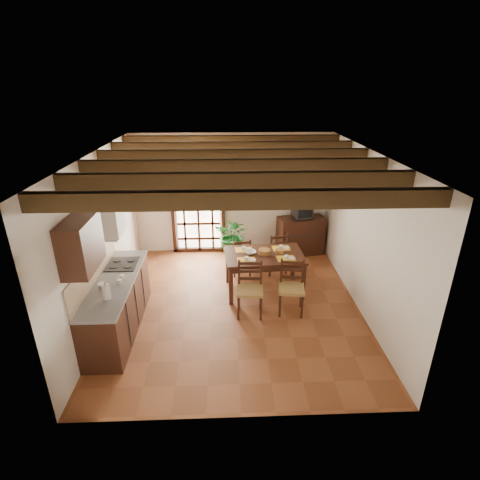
{
  "coord_description": "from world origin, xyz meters",
  "views": [
    {
      "loc": [
        -0.15,
        -5.89,
        3.86
      ],
      "look_at": [
        0.1,
        0.4,
        1.15
      ],
      "focal_mm": 28.0,
      "sensor_mm": 36.0,
      "label": 1
    }
  ],
  "objects_px": {
    "chair_far_right": "(275,260)",
    "crt_tv": "(302,210)",
    "chair_near_right": "(291,297)",
    "sideboard": "(300,236)",
    "dining_table": "(264,259)",
    "kitchen_counter": "(117,304)",
    "pendant_lamp": "(266,187)",
    "potted_plant": "(234,238)",
    "chair_near_left": "(250,299)",
    "chair_far_left": "(241,262)"
  },
  "relations": [
    {
      "from": "dining_table",
      "to": "potted_plant",
      "type": "relative_size",
      "value": 0.68
    },
    {
      "from": "chair_near_right",
      "to": "sideboard",
      "type": "relative_size",
      "value": 0.9
    },
    {
      "from": "potted_plant",
      "to": "pendant_lamp",
      "type": "relative_size",
      "value": 2.66
    },
    {
      "from": "chair_far_left",
      "to": "potted_plant",
      "type": "distance_m",
      "value": 0.73
    },
    {
      "from": "chair_near_right",
      "to": "chair_far_right",
      "type": "bearing_deg",
      "value": 101.67
    },
    {
      "from": "kitchen_counter",
      "to": "dining_table",
      "type": "bearing_deg",
      "value": 23.77
    },
    {
      "from": "kitchen_counter",
      "to": "pendant_lamp",
      "type": "xyz_separation_m",
      "value": [
        2.52,
        1.21,
        1.6
      ]
    },
    {
      "from": "kitchen_counter",
      "to": "potted_plant",
      "type": "relative_size",
      "value": 1.0
    },
    {
      "from": "chair_near_left",
      "to": "sideboard",
      "type": "relative_size",
      "value": 0.92
    },
    {
      "from": "chair_near_left",
      "to": "chair_far_right",
      "type": "xyz_separation_m",
      "value": [
        0.65,
        1.55,
        -0.01
      ]
    },
    {
      "from": "sideboard",
      "to": "crt_tv",
      "type": "bearing_deg",
      "value": -102.32
    },
    {
      "from": "chair_near_left",
      "to": "sideboard",
      "type": "bearing_deg",
      "value": 65.14
    },
    {
      "from": "chair_near_right",
      "to": "sideboard",
      "type": "distance_m",
      "value": 2.53
    },
    {
      "from": "potted_plant",
      "to": "sideboard",
      "type": "bearing_deg",
      "value": 11.65
    },
    {
      "from": "chair_far_right",
      "to": "chair_near_left",
      "type": "bearing_deg",
      "value": 52.07
    },
    {
      "from": "crt_tv",
      "to": "potted_plant",
      "type": "relative_size",
      "value": 0.21
    },
    {
      "from": "chair_near_left",
      "to": "crt_tv",
      "type": "distance_m",
      "value": 2.94
    },
    {
      "from": "chair_far_right",
      "to": "pendant_lamp",
      "type": "distance_m",
      "value": 1.93
    },
    {
      "from": "kitchen_counter",
      "to": "chair_near_right",
      "type": "bearing_deg",
      "value": 7.37
    },
    {
      "from": "chair_near_right",
      "to": "pendant_lamp",
      "type": "relative_size",
      "value": 1.14
    },
    {
      "from": "dining_table",
      "to": "chair_near_left",
      "type": "height_order",
      "value": "chair_near_left"
    },
    {
      "from": "crt_tv",
      "to": "potted_plant",
      "type": "height_order",
      "value": "potted_plant"
    },
    {
      "from": "pendant_lamp",
      "to": "potted_plant",
      "type": "bearing_deg",
      "value": 113.28
    },
    {
      "from": "dining_table",
      "to": "pendant_lamp",
      "type": "relative_size",
      "value": 1.81
    },
    {
      "from": "chair_near_left",
      "to": "chair_far_right",
      "type": "relative_size",
      "value": 1.03
    },
    {
      "from": "chair_near_right",
      "to": "dining_table",
      "type": "bearing_deg",
      "value": 127.9
    },
    {
      "from": "potted_plant",
      "to": "pendant_lamp",
      "type": "xyz_separation_m",
      "value": [
        0.55,
        -1.29,
        1.51
      ]
    },
    {
      "from": "chair_far_left",
      "to": "chair_far_right",
      "type": "distance_m",
      "value": 0.74
    },
    {
      "from": "pendant_lamp",
      "to": "sideboard",
      "type": "bearing_deg",
      "value": 57.25
    },
    {
      "from": "pendant_lamp",
      "to": "kitchen_counter",
      "type": "bearing_deg",
      "value": -154.35
    },
    {
      "from": "sideboard",
      "to": "chair_near_right",
      "type": "bearing_deg",
      "value": -116.6
    },
    {
      "from": "dining_table",
      "to": "crt_tv",
      "type": "bearing_deg",
      "value": 55.39
    },
    {
      "from": "kitchen_counter",
      "to": "chair_far_left",
      "type": "xyz_separation_m",
      "value": [
        2.11,
        1.85,
        -0.21
      ]
    },
    {
      "from": "chair_near_right",
      "to": "potted_plant",
      "type": "relative_size",
      "value": 0.43
    },
    {
      "from": "chair_near_left",
      "to": "potted_plant",
      "type": "distance_m",
      "value": 2.19
    },
    {
      "from": "chair_far_right",
      "to": "pendant_lamp",
      "type": "relative_size",
      "value": 1.13
    },
    {
      "from": "dining_table",
      "to": "chair_near_right",
      "type": "height_order",
      "value": "chair_near_right"
    },
    {
      "from": "kitchen_counter",
      "to": "pendant_lamp",
      "type": "relative_size",
      "value": 2.66
    },
    {
      "from": "sideboard",
      "to": "potted_plant",
      "type": "height_order",
      "value": "potted_plant"
    },
    {
      "from": "crt_tv",
      "to": "pendant_lamp",
      "type": "xyz_separation_m",
      "value": [
        -1.04,
        -1.61,
        0.98
      ]
    },
    {
      "from": "chair_near_left",
      "to": "crt_tv",
      "type": "relative_size",
      "value": 2.05
    },
    {
      "from": "chair_far_right",
      "to": "crt_tv",
      "type": "height_order",
      "value": "crt_tv"
    },
    {
      "from": "chair_far_right",
      "to": "crt_tv",
      "type": "bearing_deg",
      "value": -142.47
    },
    {
      "from": "chair_far_left",
      "to": "potted_plant",
      "type": "relative_size",
      "value": 0.37
    },
    {
      "from": "chair_near_right",
      "to": "chair_far_left",
      "type": "bearing_deg",
      "value": 127.76
    },
    {
      "from": "kitchen_counter",
      "to": "dining_table",
      "type": "height_order",
      "value": "kitchen_counter"
    },
    {
      "from": "kitchen_counter",
      "to": "sideboard",
      "type": "distance_m",
      "value": 4.55
    },
    {
      "from": "chair_far_left",
      "to": "crt_tv",
      "type": "height_order",
      "value": "crt_tv"
    },
    {
      "from": "crt_tv",
      "to": "dining_table",
      "type": "bearing_deg",
      "value": -133.79
    },
    {
      "from": "chair_near_left",
      "to": "chair_far_right",
      "type": "height_order",
      "value": "chair_near_left"
    }
  ]
}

